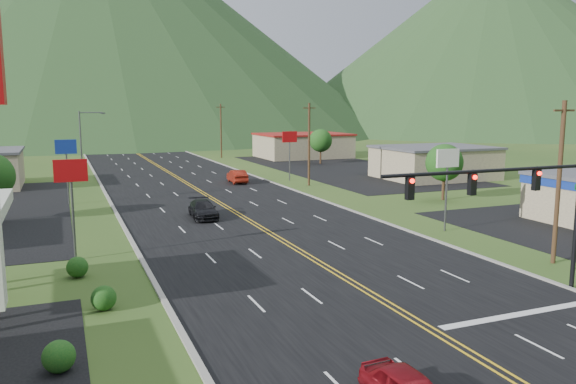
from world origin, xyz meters
name	(u,v)px	position (x,y,z in m)	size (l,w,h in m)	color
traffic_signal	(520,194)	(6.48, 14.00, 5.33)	(13.10, 0.43, 7.00)	black
streetlight_west	(83,141)	(-11.68, 70.00, 5.18)	(3.28, 0.25, 9.00)	#59595E
building_east_mid	(434,162)	(32.00, 55.00, 2.16)	(14.40, 11.40, 4.30)	#C1B286
building_east_far	(303,145)	(28.00, 90.00, 2.26)	(16.40, 12.40, 4.50)	#C1B286
pole_sign_west_a	(71,181)	(-14.00, 30.00, 5.05)	(2.00, 0.18, 6.40)	#59595E
pole_sign_west_b	(66,153)	(-14.00, 52.00, 5.05)	(2.00, 0.18, 6.40)	#59595E
pole_sign_east_a	(447,167)	(13.00, 28.00, 5.05)	(2.00, 0.18, 6.40)	#59595E
pole_sign_east_b	(290,142)	(13.00, 60.00, 5.05)	(2.00, 0.18, 6.40)	#59595E
tree_east_a	(444,163)	(22.00, 40.00, 3.89)	(3.84, 3.84, 5.82)	#382314
tree_east_b	(321,141)	(26.00, 78.00, 3.89)	(3.84, 3.84, 5.82)	#382314
utility_pole_a	(559,181)	(13.50, 18.00, 5.13)	(1.60, 0.28, 10.00)	#382314
utility_pole_b	(309,144)	(13.50, 55.00, 5.13)	(1.60, 0.28, 10.00)	#382314
utility_pole_c	(221,130)	(13.50, 95.00, 5.13)	(1.60, 0.28, 10.00)	#382314
utility_pole_d	(179,124)	(13.50, 135.00, 5.13)	(1.60, 0.28, 10.00)	#382314
mountain_n	(94,16)	(0.00, 220.00, 42.50)	(220.00, 220.00, 85.00)	#1E391A
mountain_ne	(491,42)	(147.84, 176.19, 35.00)	(180.00, 180.00, 70.00)	#1E391A
car_dark_mid	(203,210)	(-3.31, 40.01, 0.75)	(2.09, 5.14, 1.49)	black
car_red_far	(237,177)	(6.03, 60.47, 0.81)	(1.72, 4.93, 1.62)	maroon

